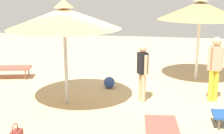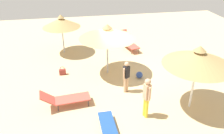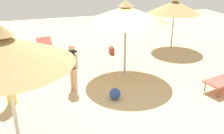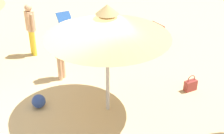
{
  "view_description": "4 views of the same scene",
  "coord_description": "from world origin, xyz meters",
  "px_view_note": "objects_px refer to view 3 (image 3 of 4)",
  "views": [
    {
      "loc": [
        8.31,
        2.15,
        2.97
      ],
      "look_at": [
        0.51,
        0.74,
        1.0
      ],
      "focal_mm": 49.08,
      "sensor_mm": 36.0,
      "label": 1
    },
    {
      "loc": [
        2.61,
        10.61,
        6.29
      ],
      "look_at": [
        0.73,
        0.38,
        0.77
      ],
      "focal_mm": 37.14,
      "sensor_mm": 36.0,
      "label": 2
    },
    {
      "loc": [
        -7.37,
        2.53,
        3.99
      ],
      "look_at": [
        0.26,
        0.22,
        0.66
      ],
      "focal_mm": 41.04,
      "sensor_mm": 36.0,
      "label": 3
    },
    {
      "loc": [
        -2.03,
        -6.46,
        4.94
      ],
      "look_at": [
        1.09,
        -0.15,
        1.02
      ],
      "focal_mm": 51.27,
      "sensor_mm": 36.0,
      "label": 4
    }
  ],
  "objects_px": {
    "lounge_chair_center": "(48,53)",
    "beach_ball": "(115,94)",
    "parasol_umbrella_near_right": "(4,50)",
    "parasol_umbrella_edge": "(175,7)",
    "handbag": "(112,50)",
    "parasol_umbrella_front": "(126,14)",
    "person_standing_far_right": "(7,72)",
    "person_standing_back": "(73,65)"
  },
  "relations": [
    {
      "from": "handbag",
      "to": "beach_ball",
      "type": "relative_size",
      "value": 1.36
    },
    {
      "from": "parasol_umbrella_front",
      "to": "handbag",
      "type": "relative_size",
      "value": 6.02
    },
    {
      "from": "parasol_umbrella_edge",
      "to": "person_standing_back",
      "type": "distance_m",
      "value": 6.08
    },
    {
      "from": "parasol_umbrella_near_right",
      "to": "parasol_umbrella_front",
      "type": "height_order",
      "value": "parasol_umbrella_near_right"
    },
    {
      "from": "parasol_umbrella_front",
      "to": "lounge_chair_center",
      "type": "xyz_separation_m",
      "value": [
        2.31,
        2.62,
        -1.9
      ]
    },
    {
      "from": "parasol_umbrella_near_right",
      "to": "person_standing_far_right",
      "type": "height_order",
      "value": "parasol_umbrella_near_right"
    },
    {
      "from": "parasol_umbrella_front",
      "to": "beach_ball",
      "type": "relative_size",
      "value": 8.17
    },
    {
      "from": "lounge_chair_center",
      "to": "beach_ball",
      "type": "xyz_separation_m",
      "value": [
        -3.87,
        -1.76,
        -0.22
      ]
    },
    {
      "from": "parasol_umbrella_near_right",
      "to": "beach_ball",
      "type": "xyz_separation_m",
      "value": [
        1.46,
        -2.76,
        -2.18
      ]
    },
    {
      "from": "parasol_umbrella_near_right",
      "to": "parasol_umbrella_edge",
      "type": "distance_m",
      "value": 8.73
    },
    {
      "from": "lounge_chair_center",
      "to": "beach_ball",
      "type": "distance_m",
      "value": 4.25
    },
    {
      "from": "parasol_umbrella_edge",
      "to": "lounge_chair_center",
      "type": "bearing_deg",
      "value": 90.48
    },
    {
      "from": "parasol_umbrella_edge",
      "to": "beach_ball",
      "type": "xyz_separation_m",
      "value": [
        -3.92,
        4.1,
        -1.84
      ]
    },
    {
      "from": "parasol_umbrella_front",
      "to": "beach_ball",
      "type": "distance_m",
      "value": 2.77
    },
    {
      "from": "parasol_umbrella_near_right",
      "to": "handbag",
      "type": "xyz_separation_m",
      "value": [
        5.47,
        -3.87,
        -2.19
      ]
    },
    {
      "from": "handbag",
      "to": "lounge_chair_center",
      "type": "bearing_deg",
      "value": 92.76
    },
    {
      "from": "person_standing_back",
      "to": "lounge_chair_center",
      "type": "bearing_deg",
      "value": 12.68
    },
    {
      "from": "handbag",
      "to": "beach_ball",
      "type": "height_order",
      "value": "handbag"
    },
    {
      "from": "parasol_umbrella_front",
      "to": "person_standing_back",
      "type": "xyz_separation_m",
      "value": [
        -0.57,
        1.97,
        -1.41
      ]
    },
    {
      "from": "lounge_chair_center",
      "to": "parasol_umbrella_edge",
      "type": "bearing_deg",
      "value": -89.52
    },
    {
      "from": "parasol_umbrella_front",
      "to": "person_standing_far_right",
      "type": "bearing_deg",
      "value": 103.25
    },
    {
      "from": "parasol_umbrella_near_right",
      "to": "person_standing_far_right",
      "type": "xyz_separation_m",
      "value": [
        2.1,
        0.28,
        -1.33
      ]
    },
    {
      "from": "beach_ball",
      "to": "handbag",
      "type": "bearing_deg",
      "value": -15.39
    },
    {
      "from": "parasol_umbrella_near_right",
      "to": "person_standing_far_right",
      "type": "distance_m",
      "value": 2.51
    },
    {
      "from": "parasol_umbrella_near_right",
      "to": "parasol_umbrella_front",
      "type": "distance_m",
      "value": 4.72
    },
    {
      "from": "handbag",
      "to": "parasol_umbrella_front",
      "type": "bearing_deg",
      "value": 174.42
    },
    {
      "from": "parasol_umbrella_edge",
      "to": "person_standing_back",
      "type": "xyz_separation_m",
      "value": [
        -2.92,
        5.21,
        -1.13
      ]
    },
    {
      "from": "parasol_umbrella_near_right",
      "to": "lounge_chair_center",
      "type": "bearing_deg",
      "value": -10.69
    },
    {
      "from": "parasol_umbrella_near_right",
      "to": "handbag",
      "type": "distance_m",
      "value": 7.05
    },
    {
      "from": "person_standing_back",
      "to": "person_standing_far_right",
      "type": "xyz_separation_m",
      "value": [
        -0.35,
        1.93,
        0.14
      ]
    },
    {
      "from": "parasol_umbrella_near_right",
      "to": "person_standing_back",
      "type": "xyz_separation_m",
      "value": [
        2.46,
        -1.65,
        -1.47
      ]
    },
    {
      "from": "parasol_umbrella_edge",
      "to": "beach_ball",
      "type": "height_order",
      "value": "parasol_umbrella_edge"
    },
    {
      "from": "person_standing_back",
      "to": "beach_ball",
      "type": "bearing_deg",
      "value": -131.87
    },
    {
      "from": "parasol_umbrella_edge",
      "to": "person_standing_far_right",
      "type": "bearing_deg",
      "value": 114.63
    },
    {
      "from": "parasol_umbrella_edge",
      "to": "handbag",
      "type": "height_order",
      "value": "parasol_umbrella_edge"
    },
    {
      "from": "handbag",
      "to": "beach_ball",
      "type": "xyz_separation_m",
      "value": [
        -4.01,
        1.1,
        0.01
      ]
    },
    {
      "from": "lounge_chair_center",
      "to": "person_standing_back",
      "type": "height_order",
      "value": "person_standing_back"
    },
    {
      "from": "person_standing_back",
      "to": "handbag",
      "type": "relative_size",
      "value": 3.27
    },
    {
      "from": "parasol_umbrella_edge",
      "to": "lounge_chair_center",
      "type": "relative_size",
      "value": 1.16
    },
    {
      "from": "parasol_umbrella_near_right",
      "to": "handbag",
      "type": "bearing_deg",
      "value": -35.25
    },
    {
      "from": "parasol_umbrella_near_right",
      "to": "handbag",
      "type": "relative_size",
      "value": 5.92
    },
    {
      "from": "person_standing_far_right",
      "to": "beach_ball",
      "type": "xyz_separation_m",
      "value": [
        -0.64,
        -3.04,
        -0.84
      ]
    }
  ]
}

